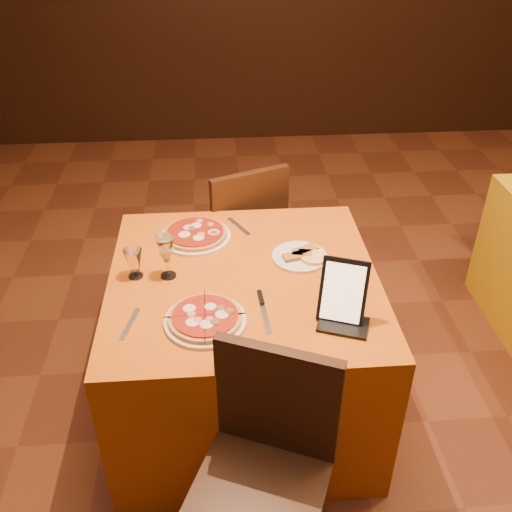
{
  "coord_description": "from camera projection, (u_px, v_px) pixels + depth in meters",
  "views": [
    {
      "loc": [
        -0.56,
        -1.71,
        2.12
      ],
      "look_at": [
        -0.42,
        0.16,
        0.86
      ],
      "focal_mm": 40.0,
      "sensor_mm": 36.0,
      "label": 1
    }
  ],
  "objects": [
    {
      "name": "chair_main_far",
      "position": [
        236.0,
        234.0,
        3.17
      ],
      "size": [
        0.55,
        0.55,
        0.91
      ],
      "primitive_type": null,
      "rotation": [
        0.0,
        0.0,
        3.52
      ],
      "color": "black",
      "rests_on": "floor"
    },
    {
      "name": "knife",
      "position": [
        264.0,
        313.0,
        2.13
      ],
      "size": [
        0.04,
        0.24,
        0.01
      ],
      "primitive_type": "cube",
      "rotation": [
        0.0,
        0.0,
        1.64
      ],
      "color": "silver",
      "rests_on": "main_table"
    },
    {
      "name": "pizza_far",
      "position": [
        195.0,
        235.0,
        2.57
      ],
      "size": [
        0.32,
        0.32,
        0.03
      ],
      "rotation": [
        0.0,
        0.0,
        0.07
      ],
      "color": "white",
      "rests_on": "main_table"
    },
    {
      "name": "tablet",
      "position": [
        343.0,
        291.0,
        2.05
      ],
      "size": [
        0.19,
        0.15,
        0.23
      ],
      "primitive_type": "cube",
      "rotation": [
        -0.35,
        0.0,
        -0.36
      ],
      "color": "black",
      "rests_on": "main_table"
    },
    {
      "name": "fork_far",
      "position": [
        239.0,
        227.0,
        2.65
      ],
      "size": [
        0.1,
        0.17,
        0.01
      ],
      "primitive_type": "cube",
      "rotation": [
        0.0,
        0.0,
        2.06
      ],
      "color": "#AEAEB5",
      "rests_on": "main_table"
    },
    {
      "name": "floor",
      "position": [
        349.0,
        427.0,
        2.63
      ],
      "size": [
        6.0,
        7.0,
        0.01
      ],
      "primitive_type": "cube",
      "color": "#5E2D19",
      "rests_on": "ground"
    },
    {
      "name": "water_glass",
      "position": [
        134.0,
        263.0,
        2.29
      ],
      "size": [
        0.07,
        0.07,
        0.13
      ],
      "primitive_type": null,
      "rotation": [
        0.0,
        0.0,
        0.03
      ],
      "color": "silver",
      "rests_on": "main_table"
    },
    {
      "name": "chair_main_near",
      "position": [
        259.0,
        492.0,
        1.85
      ],
      "size": [
        0.49,
        0.49,
        0.91
      ],
      "primitive_type": null,
      "rotation": [
        0.0,
        0.0,
        -0.4
      ],
      "color": "#312410",
      "rests_on": "floor"
    },
    {
      "name": "wine_glass",
      "position": [
        167.0,
        257.0,
        2.28
      ],
      "size": [
        0.09,
        0.09,
        0.19
      ],
      "primitive_type": null,
      "rotation": [
        0.0,
        0.0,
        0.11
      ],
      "color": "#E2E783",
      "rests_on": "main_table"
    },
    {
      "name": "fork_near",
      "position": [
        130.0,
        324.0,
        2.08
      ],
      "size": [
        0.06,
        0.17,
        0.01
      ],
      "primitive_type": "cube",
      "rotation": [
        0.0,
        0.0,
        1.33
      ],
      "color": "#B5B5BC",
      "rests_on": "main_table"
    },
    {
      "name": "main_table",
      "position": [
        244.0,
        344.0,
        2.54
      ],
      "size": [
        1.1,
        1.1,
        0.75
      ],
      "primitive_type": "cube",
      "color": "#CA5E0C",
      "rests_on": "floor"
    },
    {
      "name": "pizza_near",
      "position": [
        205.0,
        319.0,
        2.08
      ],
      "size": [
        0.3,
        0.3,
        0.03
      ],
      "rotation": [
        0.0,
        0.0,
        -0.43
      ],
      "color": "white",
      "rests_on": "main_table"
    },
    {
      "name": "cutlet_dish",
      "position": [
        299.0,
        256.0,
        2.43
      ],
      "size": [
        0.24,
        0.24,
        0.03
      ],
      "rotation": [
        0.0,
        0.0,
        0.3
      ],
      "color": "white",
      "rests_on": "main_table"
    }
  ]
}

